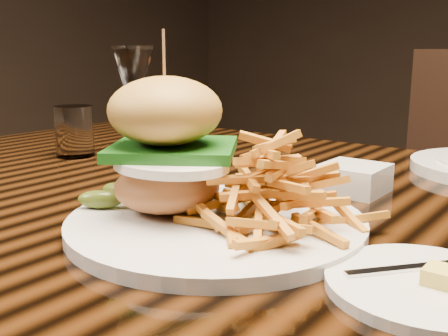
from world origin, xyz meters
The scene contains 6 objects.
dining_table centered at (0.00, 0.00, 0.67)m, with size 1.60×0.90×0.75m.
burger_plate centered at (0.00, -0.17, 0.81)m, with size 0.33×0.33×0.22m.
side_saucer centered at (0.24, -0.18, 0.76)m, with size 0.17×0.17×0.02m.
ramekin centered at (0.06, 0.07, 0.77)m, with size 0.08×0.08×0.04m, color silver.
wine_glass centered at (-0.36, 0.05, 0.90)m, with size 0.08×0.08×0.20m.
water_tumbler centered at (-0.46, -0.01, 0.80)m, with size 0.07×0.07×0.10m, color white.
Camera 1 is at (0.35, -0.61, 0.94)m, focal length 42.00 mm.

